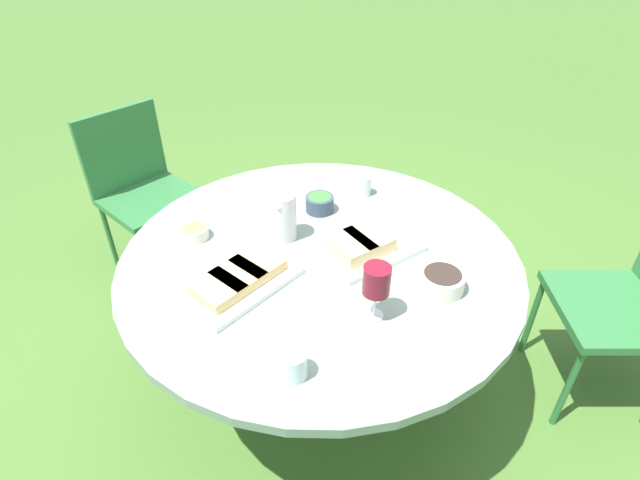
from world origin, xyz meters
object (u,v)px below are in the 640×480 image
(dining_table, at_px, (320,272))
(chair_near_right, at_px, (140,182))
(chair_near_left, at_px, (640,295))
(water_pitcher, at_px, (284,217))
(wine_glass, at_px, (377,281))

(dining_table, relative_size, chair_near_right, 1.60)
(chair_near_left, relative_size, chair_near_right, 1.00)
(dining_table, xyz_separation_m, water_pitcher, (-0.06, -0.16, 0.18))
(chair_near_right, bearing_deg, wine_glass, 60.86)
(chair_near_left, xyz_separation_m, water_pitcher, (0.32, -1.32, 0.29))
(chair_near_right, height_order, water_pitcher, water_pitcher)
(chair_near_left, height_order, water_pitcher, water_pitcher)
(chair_near_right, relative_size, wine_glass, 4.66)
(chair_near_left, bearing_deg, dining_table, -71.98)
(dining_table, relative_size, water_pitcher, 7.83)
(dining_table, height_order, chair_near_right, chair_near_right)
(dining_table, distance_m, chair_near_right, 1.29)
(chair_near_right, distance_m, water_pitcher, 1.16)
(dining_table, bearing_deg, water_pitcher, -109.95)
(water_pitcher, bearing_deg, wine_glass, 53.22)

